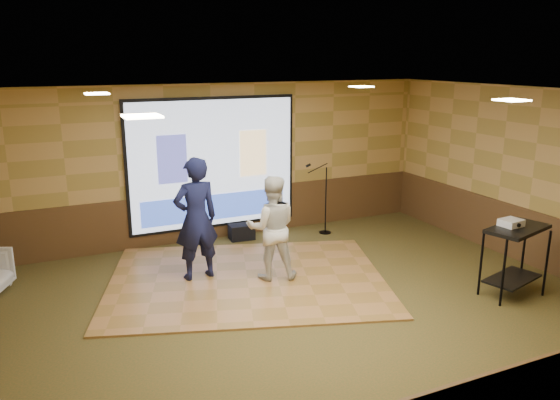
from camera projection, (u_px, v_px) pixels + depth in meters
name	position (u px, v px, depth m)	size (l,w,h in m)	color
ground	(292.00, 309.00, 7.75)	(9.00, 9.00, 0.00)	#30391A
room_shell	(292.00, 164.00, 7.21)	(9.04, 7.04, 3.02)	#B28C4A
wainscot_back	(215.00, 215.00, 10.69)	(9.00, 0.04, 0.95)	#4D3519
wainscot_right	(525.00, 236.00, 9.43)	(0.04, 7.00, 0.95)	#4D3519
projector_screen	(214.00, 165.00, 10.39)	(3.32, 0.06, 2.52)	black
downlight_nw	(97.00, 94.00, 7.69)	(0.32, 0.32, 0.02)	#FFECBF
downlight_ne	(362.00, 87.00, 9.46)	(0.32, 0.32, 0.02)	#FFECBF
downlight_sw	(142.00, 116.00, 4.79)	(0.32, 0.32, 0.02)	#FFECBF
downlight_se	(512.00, 100.00, 6.56)	(0.32, 0.32, 0.02)	#FFECBF
dance_floor	(247.00, 279.00, 8.75)	(4.34, 3.31, 0.03)	#9E6C3A
player_left	(196.00, 219.00, 8.55)	(0.72, 0.47, 1.97)	#12163A
player_right	(272.00, 228.00, 8.58)	(0.81, 0.63, 1.67)	beige
av_table	(516.00, 246.00, 8.02)	(1.02, 0.54, 1.07)	black
projector	(511.00, 223.00, 7.97)	(0.31, 0.26, 0.10)	silver
mic_stand	(323.00, 210.00, 10.95)	(0.58, 0.24, 1.47)	black
duffel_bag	(242.00, 232.00, 10.69)	(0.48, 0.32, 0.30)	black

